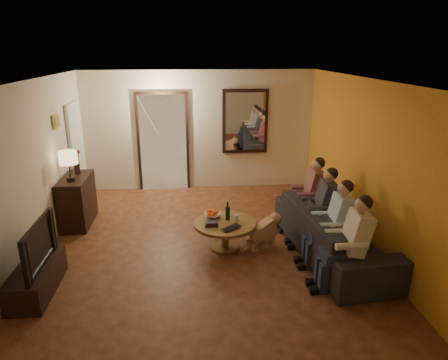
{
  "coord_description": "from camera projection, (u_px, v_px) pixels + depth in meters",
  "views": [
    {
      "loc": [
        -0.23,
        -5.64,
        3.03
      ],
      "look_at": [
        0.3,
        0.3,
        1.05
      ],
      "focal_mm": 32.0,
      "sensor_mm": 36.0,
      "label": 1
    }
  ],
  "objects": [
    {
      "name": "floor",
      "position": [
        207.0,
        249.0,
        6.31
      ],
      "size": [
        5.0,
        6.0,
        0.01
      ],
      "primitive_type": "cube",
      "color": "#431E12",
      "rests_on": "ground"
    },
    {
      "name": "ceiling",
      "position": [
        204.0,
        81.0,
        5.49
      ],
      "size": [
        5.0,
        6.0,
        0.01
      ],
      "primitive_type": "cube",
      "color": "white",
      "rests_on": "back_wall"
    },
    {
      "name": "back_wall",
      "position": [
        200.0,
        131.0,
        8.74
      ],
      "size": [
        5.0,
        0.02,
        2.6
      ],
      "primitive_type": "cube",
      "color": "beige",
      "rests_on": "floor"
    },
    {
      "name": "front_wall",
      "position": [
        223.0,
        285.0,
        3.06
      ],
      "size": [
        5.0,
        0.02,
        2.6
      ],
      "primitive_type": "cube",
      "color": "beige",
      "rests_on": "floor"
    },
    {
      "name": "left_wall",
      "position": [
        31.0,
        175.0,
        5.69
      ],
      "size": [
        0.02,
        6.0,
        2.6
      ],
      "primitive_type": "cube",
      "color": "beige",
      "rests_on": "floor"
    },
    {
      "name": "right_wall",
      "position": [
        369.0,
        167.0,
        6.11
      ],
      "size": [
        0.02,
        6.0,
        2.6
      ],
      "primitive_type": "cube",
      "color": "beige",
      "rests_on": "floor"
    },
    {
      "name": "orange_accent",
      "position": [
        368.0,
        167.0,
        6.11
      ],
      "size": [
        0.01,
        6.0,
        2.6
      ],
      "primitive_type": "cube",
      "color": "#C37C21",
      "rests_on": "right_wall"
    },
    {
      "name": "kitchen_doorway",
      "position": [
        163.0,
        143.0,
        8.73
      ],
      "size": [
        1.0,
        0.06,
        2.1
      ],
      "primitive_type": "cube",
      "color": "#FFE0A5",
      "rests_on": "floor"
    },
    {
      "name": "door_trim",
      "position": [
        163.0,
        143.0,
        8.72
      ],
      "size": [
        1.12,
        0.04,
        2.22
      ],
      "primitive_type": "cube",
      "color": "black",
      "rests_on": "floor"
    },
    {
      "name": "fridge_glimpse",
      "position": [
        175.0,
        149.0,
        8.8
      ],
      "size": [
        0.45,
        0.03,
        1.7
      ],
      "primitive_type": "cube",
      "color": "silver",
      "rests_on": "floor"
    },
    {
      "name": "mirror_frame",
      "position": [
        245.0,
        121.0,
        8.72
      ],
      "size": [
        1.0,
        0.05,
        1.4
      ],
      "primitive_type": "cube",
      "color": "black",
      "rests_on": "back_wall"
    },
    {
      "name": "mirror_glass",
      "position": [
        245.0,
        122.0,
        8.69
      ],
      "size": [
        0.86,
        0.02,
        1.26
      ],
      "primitive_type": "cube",
      "color": "white",
      "rests_on": "back_wall"
    },
    {
      "name": "white_door",
      "position": [
        78.0,
        154.0,
        7.96
      ],
      "size": [
        0.06,
        0.85,
        2.04
      ],
      "primitive_type": "cube",
      "color": "white",
      "rests_on": "floor"
    },
    {
      "name": "framed_art",
      "position": [
        56.0,
        121.0,
        6.75
      ],
      "size": [
        0.03,
        0.28,
        0.24
      ],
      "primitive_type": "cube",
      "color": "#B28C33",
      "rests_on": "left_wall"
    },
    {
      "name": "art_canvas",
      "position": [
        57.0,
        121.0,
        6.75
      ],
      "size": [
        0.01,
        0.22,
        0.18
      ],
      "primitive_type": "cube",
      "color": "brown",
      "rests_on": "left_wall"
    },
    {
      "name": "dresser",
      "position": [
        77.0,
        201.0,
        7.11
      ],
      "size": [
        0.45,
        0.98,
        0.87
      ],
      "primitive_type": "cube",
      "color": "black",
      "rests_on": "floor"
    },
    {
      "name": "table_lamp",
      "position": [
        69.0,
        166.0,
        6.68
      ],
      "size": [
        0.3,
        0.3,
        0.54
      ],
      "primitive_type": null,
      "color": "beige",
      "rests_on": "dresser"
    },
    {
      "name": "flower_vase",
      "position": [
        76.0,
        162.0,
        7.11
      ],
      "size": [
        0.14,
        0.14,
        0.44
      ],
      "primitive_type": null,
      "color": "red",
      "rests_on": "dresser"
    },
    {
      "name": "tv_stand",
      "position": [
        37.0,
        279.0,
        5.17
      ],
      "size": [
        0.45,
        1.11,
        0.37
      ],
      "primitive_type": "cube",
      "color": "black",
      "rests_on": "floor"
    },
    {
      "name": "tv",
      "position": [
        31.0,
        245.0,
        5.01
      ],
      "size": [
        1.05,
        0.14,
        0.6
      ],
      "primitive_type": "imported",
      "rotation": [
        0.0,
        0.0,
        1.57
      ],
      "color": "black",
      "rests_on": "tv_stand"
    },
    {
      "name": "sofa",
      "position": [
        333.0,
        232.0,
        6.05
      ],
      "size": [
        2.64,
        1.25,
        0.75
      ],
      "primitive_type": "imported",
      "rotation": [
        0.0,
        0.0,
        1.67
      ],
      "color": "black",
      "rests_on": "floor"
    },
    {
      "name": "person_a",
      "position": [
        351.0,
        247.0,
        5.12
      ],
      "size": [
        0.6,
        0.4,
        1.2
      ],
      "primitive_type": null,
      "color": "tan",
      "rests_on": "sofa"
    },
    {
      "name": "person_b",
      "position": [
        334.0,
        227.0,
        5.69
      ],
      "size": [
        0.6,
        0.4,
        1.2
      ],
      "primitive_type": null,
      "color": "tan",
      "rests_on": "sofa"
    },
    {
      "name": "person_c",
      "position": [
        321.0,
        211.0,
        6.26
      ],
      "size": [
        0.6,
        0.4,
        1.2
      ],
      "primitive_type": null,
      "color": "tan",
      "rests_on": "sofa"
    },
    {
      "name": "person_d",
      "position": [
        310.0,
        197.0,
        6.82
      ],
      "size": [
        0.6,
        0.4,
        1.2
      ],
      "primitive_type": null,
      "color": "tan",
      "rests_on": "sofa"
    },
    {
      "name": "dog",
      "position": [
        263.0,
        231.0,
        6.31
      ],
      "size": [
        0.61,
        0.43,
        0.56
      ],
      "primitive_type": null,
      "rotation": [
        0.0,
        0.0,
        0.38
      ],
      "color": "#A5854C",
      "rests_on": "floor"
    },
    {
      "name": "coffee_table",
      "position": [
        225.0,
        235.0,
        6.28
      ],
      "size": [
        1.17,
        1.17,
        0.45
      ],
      "primitive_type": "cylinder",
      "rotation": [
        0.0,
        0.0,
        0.24
      ],
      "color": "brown",
      "rests_on": "floor"
    },
    {
      "name": "bowl",
      "position": [
        213.0,
        215.0,
        6.39
      ],
      "size": [
        0.26,
        0.26,
        0.06
      ],
      "primitive_type": "imported",
      "color": "white",
      "rests_on": "coffee_table"
    },
    {
      "name": "oranges",
      "position": [
        213.0,
        211.0,
        6.37
      ],
      "size": [
        0.2,
        0.2,
        0.08
      ],
      "primitive_type": null,
      "color": "#FF5215",
      "rests_on": "bowl"
    },
    {
      "name": "wine_bottle",
      "position": [
        228.0,
        211.0,
        6.25
      ],
      "size": [
        0.07,
        0.07,
        0.31
      ],
      "primitive_type": null,
      "color": "black",
      "rests_on": "coffee_table"
    },
    {
      "name": "wine_glass",
      "position": [
        236.0,
        218.0,
        6.25
      ],
      "size": [
        0.06,
        0.06,
        0.1
      ],
      "primitive_type": "cylinder",
      "color": "silver",
      "rests_on": "coffee_table"
    },
    {
      "name": "book_stack",
      "position": [
        211.0,
        223.0,
        6.08
      ],
      "size": [
        0.2,
        0.15,
        0.07
      ],
      "primitive_type": null,
      "color": "black",
      "rests_on": "coffee_table"
    },
    {
      "name": "laptop",
      "position": [
        233.0,
        229.0,
        5.94
      ],
      "size": [
        0.39,
        0.37,
        0.03
      ],
      "primitive_type": "imported",
      "rotation": [
        0.0,
        0.0,
        0.66
      ],
      "color": "black",
      "rests_on": "coffee_table"
    }
  ]
}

